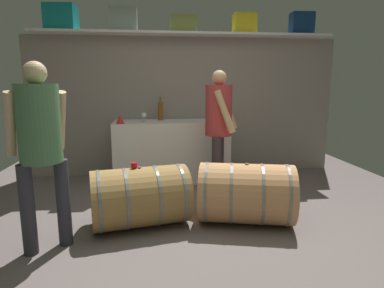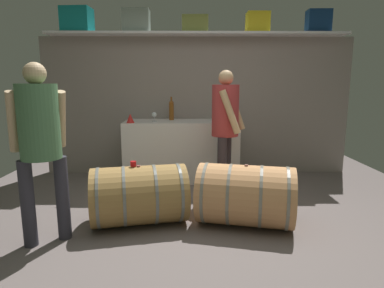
{
  "view_description": "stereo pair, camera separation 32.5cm",
  "coord_description": "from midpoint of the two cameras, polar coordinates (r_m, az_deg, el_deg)",
  "views": [
    {
      "loc": [
        -0.46,
        -2.71,
        1.37
      ],
      "look_at": [
        -0.09,
        0.46,
        0.78
      ],
      "focal_mm": 30.57,
      "sensor_mm": 36.0,
      "label": 1
    },
    {
      "loc": [
        -0.13,
        -2.73,
        1.37
      ],
      "look_at": [
        -0.09,
        0.46,
        0.78
      ],
      "focal_mm": 30.57,
      "sensor_mm": 36.0,
      "label": 2
    }
  ],
  "objects": [
    {
      "name": "wine_glass",
      "position": [
        4.59,
        -10.42,
        4.91
      ],
      "size": [
        0.07,
        0.07,
        0.13
      ],
      "color": "white",
      "rests_on": "work_cabinet"
    },
    {
      "name": "toolcase_olive",
      "position": [
        4.92,
        -3.54,
        20.11
      ],
      "size": [
        0.37,
        0.3,
        0.23
      ],
      "primitive_type": "cube",
      "rotation": [
        0.0,
        0.0,
        -0.03
      ],
      "color": "olive",
      "rests_on": "high_shelf_board"
    },
    {
      "name": "toolcase_yellow",
      "position": [
        5.05,
        7.21,
        20.09
      ],
      "size": [
        0.31,
        0.24,
        0.28
      ],
      "primitive_type": "cube",
      "rotation": [
        0.0,
        0.0,
        0.0
      ],
      "color": "yellow",
      "rests_on": "high_shelf_board"
    },
    {
      "name": "wine_barrel_near",
      "position": [
        3.25,
        -11.9,
        -9.06
      ],
      "size": [
        1.01,
        0.75,
        0.59
      ],
      "rotation": [
        0.0,
        0.0,
        0.21
      ],
      "color": "olive",
      "rests_on": "ground"
    },
    {
      "name": "ground_plane",
      "position": [
        3.58,
        -1.31,
        -12.18
      ],
      "size": [
        5.8,
        7.75,
        0.02
      ],
      "primitive_type": "cube",
      "color": "#6A5F5C"
    },
    {
      "name": "tasting_cup",
      "position": [
        3.17,
        -13.01,
        -3.65
      ],
      "size": [
        0.06,
        0.06,
        0.05
      ],
      "primitive_type": "cylinder",
      "color": "red",
      "rests_on": "wine_barrel_near"
    },
    {
      "name": "red_funnel",
      "position": [
        4.44,
        -14.49,
        4.24
      ],
      "size": [
        0.11,
        0.11,
        0.12
      ],
      "primitive_type": "cone",
      "color": "red",
      "rests_on": "work_cabinet"
    },
    {
      "name": "wine_bottle_amber",
      "position": [
        4.76,
        -7.49,
        5.91
      ],
      "size": [
        0.07,
        0.07,
        0.34
      ],
      "color": "brown",
      "rests_on": "work_cabinet"
    },
    {
      "name": "back_wall_panel",
      "position": [
        5.02,
        -3.14,
        6.51
      ],
      "size": [
        4.6,
        0.1,
        2.05
      ],
      "primitive_type": "cube",
      "color": "gray",
      "rests_on": "ground"
    },
    {
      "name": "toolcase_grey",
      "position": [
        4.96,
        -13.83,
        20.28
      ],
      "size": [
        0.37,
        0.26,
        0.32
      ],
      "primitive_type": "cube",
      "rotation": [
        0.0,
        0.0,
        -0.0
      ],
      "color": "gray",
      "rests_on": "high_shelf_board"
    },
    {
      "name": "high_shelf_board",
      "position": [
        4.91,
        -3.16,
        18.6
      ],
      "size": [
        4.24,
        0.4,
        0.03
      ],
      "primitive_type": "cube",
      "color": "silver",
      "rests_on": "back_wall_panel"
    },
    {
      "name": "wine_barrel_far",
      "position": [
        3.28,
        6.59,
        -8.61
      ],
      "size": [
        1.03,
        0.78,
        0.61
      ],
      "rotation": [
        0.0,
        0.0,
        -0.23
      ],
      "color": "tan",
      "rests_on": "ground"
    },
    {
      "name": "winemaker_pouring",
      "position": [
        3.99,
        2.42,
        4.27
      ],
      "size": [
        0.44,
        0.51,
        1.53
      ],
      "rotation": [
        0.0,
        0.0,
        -1.89
      ],
      "color": "#352E34",
      "rests_on": "ground"
    },
    {
      "name": "toolcase_teal",
      "position": [
        5.12,
        -23.7,
        19.54
      ],
      "size": [
        0.42,
        0.32,
        0.34
      ],
      "primitive_type": "cube",
      "rotation": [
        0.0,
        0.0,
        -0.08
      ],
      "color": "#128082",
      "rests_on": "high_shelf_board"
    },
    {
      "name": "visitor_tasting",
      "position": [
        2.92,
        -27.93,
        0.93
      ],
      "size": [
        0.51,
        0.47,
        1.54
      ],
      "rotation": [
        0.0,
        0.0,
        0.52
      ],
      "color": "#33313B",
      "rests_on": "ground"
    },
    {
      "name": "toolcase_navy",
      "position": [
        5.32,
        16.86,
        19.45
      ],
      "size": [
        0.33,
        0.21,
        0.32
      ],
      "primitive_type": "cube",
      "rotation": [
        0.0,
        0.0,
        -0.04
      ],
      "color": "navy",
      "rests_on": "high_shelf_board"
    },
    {
      "name": "work_cabinet",
      "position": [
        4.71,
        -5.57,
        -1.14
      ],
      "size": [
        1.6,
        0.64,
        0.85
      ],
      "primitive_type": "cube",
      "color": "white",
      "rests_on": "ground"
    }
  ]
}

